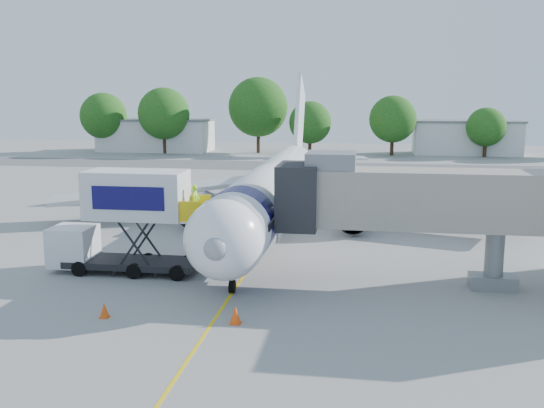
# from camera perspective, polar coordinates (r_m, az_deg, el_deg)

# --- Properties ---
(ground) EXTENTS (160.00, 160.00, 0.00)m
(ground) POSITION_cam_1_polar(r_m,az_deg,el_deg) (38.45, -0.75, -3.85)
(ground) COLOR gray
(ground) RESTS_ON ground
(guidance_line) EXTENTS (0.15, 70.00, 0.01)m
(guidance_line) POSITION_cam_1_polar(r_m,az_deg,el_deg) (38.45, -0.75, -3.84)
(guidance_line) COLOR yellow
(guidance_line) RESTS_ON ground
(taxiway_strip) EXTENTS (120.00, 10.00, 0.01)m
(taxiway_strip) POSITION_cam_1_polar(r_m,az_deg,el_deg) (79.57, 4.15, 3.54)
(taxiway_strip) COLOR #59595B
(taxiway_strip) RESTS_ON ground
(aircraft) EXTENTS (34.17, 37.73, 11.35)m
(aircraft) POSITION_cam_1_polar(r_m,az_deg,el_deg) (41.85, 0.16, 1.44)
(aircraft) COLOR white
(aircraft) RESTS_ON ground
(jet_bridge) EXTENTS (13.90, 3.20, 6.60)m
(jet_bridge) POSITION_cam_1_polar(r_m,az_deg,el_deg) (30.27, 12.13, 0.43)
(jet_bridge) COLOR #9E9487
(jet_bridge) RESTS_ON ground
(catering_hiloader) EXTENTS (8.50, 2.44, 5.50)m
(catering_hiloader) POSITION_cam_1_polar(r_m,az_deg,el_deg) (32.91, -13.61, -1.65)
(catering_hiloader) COLOR black
(catering_hiloader) RESTS_ON ground
(ground_tug) EXTENTS (3.50, 2.24, 1.30)m
(ground_tug) POSITION_cam_1_polar(r_m,az_deg,el_deg) (23.48, -1.41, -11.57)
(ground_tug) COLOR silver
(ground_tug) RESTS_ON ground
(safety_cone_a) EXTENTS (0.49, 0.49, 0.78)m
(safety_cone_a) POSITION_cam_1_polar(r_m,az_deg,el_deg) (25.64, -3.47, -10.38)
(safety_cone_a) COLOR #EA4C0C
(safety_cone_a) RESTS_ON ground
(safety_cone_b) EXTENTS (0.42, 0.42, 0.66)m
(safety_cone_b) POSITION_cam_1_polar(r_m,az_deg,el_deg) (27.22, -15.51, -9.62)
(safety_cone_b) COLOR #EA4C0C
(safety_cone_b) RESTS_ON ground
(outbuilding_left) EXTENTS (18.40, 8.40, 5.30)m
(outbuilding_left) POSITION_cam_1_polar(r_m,az_deg,el_deg) (102.81, -10.86, 6.41)
(outbuilding_left) COLOR silver
(outbuilding_left) RESTS_ON ground
(outbuilding_right) EXTENTS (16.40, 7.40, 5.30)m
(outbuilding_right) POSITION_cam_1_polar(r_m,az_deg,el_deg) (100.29, 17.80, 6.01)
(outbuilding_right) COLOR silver
(outbuilding_right) RESTS_ON ground
(tree_a) EXTENTS (7.51, 7.51, 9.57)m
(tree_a) POSITION_cam_1_polar(r_m,az_deg,el_deg) (102.99, -15.58, 7.98)
(tree_a) COLOR #382314
(tree_a) RESTS_ON ground
(tree_b) EXTENTS (8.13, 8.13, 10.37)m
(tree_b) POSITION_cam_1_polar(r_m,az_deg,el_deg) (98.04, -10.15, 8.38)
(tree_b) COLOR #382314
(tree_b) RESTS_ON ground
(tree_c) EXTENTS (9.42, 9.42, 12.01)m
(tree_c) POSITION_cam_1_polar(r_m,az_deg,el_deg) (97.13, -1.31, 9.11)
(tree_c) COLOR #382314
(tree_c) RESTS_ON ground
(tree_d) EXTENTS (6.50, 6.50, 8.29)m
(tree_d) POSITION_cam_1_polar(r_m,az_deg,el_deg) (93.73, 3.61, 7.66)
(tree_d) COLOR #382314
(tree_d) RESTS_ON ground
(tree_e) EXTENTS (7.17, 7.17, 9.15)m
(tree_e) POSITION_cam_1_polar(r_m,az_deg,el_deg) (95.17, 11.30, 7.84)
(tree_e) COLOR #382314
(tree_e) RESTS_ON ground
(tree_f) EXTENTS (5.80, 5.80, 7.39)m
(tree_f) POSITION_cam_1_polar(r_m,az_deg,el_deg) (96.50, 19.50, 6.84)
(tree_f) COLOR #382314
(tree_f) RESTS_ON ground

